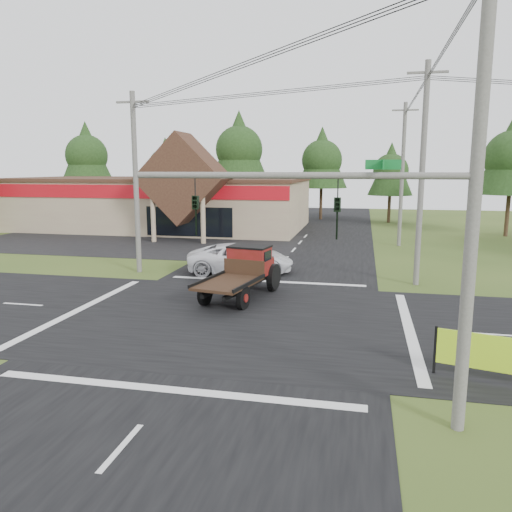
# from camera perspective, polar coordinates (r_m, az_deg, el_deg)

# --- Properties ---
(ground) EXTENTS (120.00, 120.00, 0.00)m
(ground) POSITION_cam_1_polar(r_m,az_deg,el_deg) (20.94, -2.51, -7.15)
(ground) COLOR #324719
(ground) RESTS_ON ground
(road_ns) EXTENTS (12.00, 120.00, 0.02)m
(road_ns) POSITION_cam_1_polar(r_m,az_deg,el_deg) (20.94, -2.51, -7.12)
(road_ns) COLOR black
(road_ns) RESTS_ON ground
(road_ew) EXTENTS (120.00, 12.00, 0.02)m
(road_ew) POSITION_cam_1_polar(r_m,az_deg,el_deg) (20.94, -2.51, -7.11)
(road_ew) COLOR black
(road_ew) RESTS_ON ground
(parking_apron) EXTENTS (28.00, 14.00, 0.02)m
(parking_apron) POSITION_cam_1_polar(r_m,az_deg,el_deg) (43.28, -14.18, 1.51)
(parking_apron) COLOR black
(parking_apron) RESTS_ON ground
(cvs_building) EXTENTS (30.40, 18.20, 9.19)m
(cvs_building) POSITION_cam_1_polar(r_m,az_deg,el_deg) (53.27, -10.93, 6.16)
(cvs_building) COLOR #9D816A
(cvs_building) RESTS_ON ground
(traffic_signal_mast) EXTENTS (8.12, 0.24, 7.00)m
(traffic_signal_mast) POSITION_cam_1_polar(r_m,az_deg,el_deg) (12.00, 15.47, 1.29)
(traffic_signal_mast) COLOR #595651
(traffic_signal_mast) RESTS_ON ground
(utility_pole_nr) EXTENTS (2.00, 0.30, 11.00)m
(utility_pole_nr) POSITION_cam_1_polar(r_m,az_deg,el_deg) (12.11, 23.76, 6.65)
(utility_pole_nr) COLOR #595651
(utility_pole_nr) RESTS_ON ground
(utility_pole_nw) EXTENTS (2.00, 0.30, 10.50)m
(utility_pole_nw) POSITION_cam_1_polar(r_m,az_deg,el_deg) (30.34, -13.58, 8.24)
(utility_pole_nw) COLOR #595651
(utility_pole_nw) RESTS_ON ground
(utility_pole_ne) EXTENTS (2.00, 0.30, 11.50)m
(utility_pole_ne) POSITION_cam_1_polar(r_m,az_deg,el_deg) (27.51, 18.44, 8.91)
(utility_pole_ne) COLOR #595651
(utility_pole_ne) RESTS_ON ground
(utility_pole_n) EXTENTS (2.00, 0.30, 11.20)m
(utility_pole_n) POSITION_cam_1_polar(r_m,az_deg,el_deg) (41.46, 16.37, 9.00)
(utility_pole_n) COLOR #595651
(utility_pole_n) RESTS_ON ground
(tree_row_a) EXTENTS (6.72, 6.72, 12.12)m
(tree_row_a) POSITION_cam_1_polar(r_m,az_deg,el_deg) (68.98, -18.80, 11.03)
(tree_row_a) COLOR #332316
(tree_row_a) RESTS_ON ground
(tree_row_b) EXTENTS (5.60, 5.60, 10.10)m
(tree_row_b) POSITION_cam_1_polar(r_m,az_deg,el_deg) (66.29, -10.27, 10.30)
(tree_row_b) COLOR #332316
(tree_row_b) RESTS_ON ground
(tree_row_c) EXTENTS (7.28, 7.28, 13.13)m
(tree_row_c) POSITION_cam_1_polar(r_m,az_deg,el_deg) (62.27, -1.94, 12.33)
(tree_row_c) COLOR #332316
(tree_row_c) RESTS_ON ground
(tree_row_d) EXTENTS (6.16, 6.16, 11.11)m
(tree_row_d) POSITION_cam_1_polar(r_m,az_deg,el_deg) (61.58, 7.54, 11.03)
(tree_row_d) COLOR #332316
(tree_row_d) RESTS_ON ground
(tree_row_e) EXTENTS (5.04, 5.04, 9.09)m
(tree_row_e) POSITION_cam_1_polar(r_m,az_deg,el_deg) (59.43, 15.16, 9.52)
(tree_row_e) COLOR #332316
(tree_row_e) RESTS_ON ground
(tree_side_ne) EXTENTS (6.16, 6.16, 11.11)m
(tree_side_ne) POSITION_cam_1_polar(r_m,az_deg,el_deg) (51.03, 27.26, 10.26)
(tree_side_ne) COLOR #332316
(tree_side_ne) RESTS_ON ground
(antique_flatbed_truck) EXTENTS (3.29, 6.15, 2.44)m
(antique_flatbed_truck) POSITION_cam_1_polar(r_m,az_deg,el_deg) (23.80, -1.89, -2.01)
(antique_flatbed_truck) COLOR #54140C
(antique_flatbed_truck) RESTS_ON ground
(white_pickup) EXTENTS (6.79, 4.31, 1.74)m
(white_pickup) POSITION_cam_1_polar(r_m,az_deg,el_deg) (29.73, -1.78, -0.27)
(white_pickup) COLOR silver
(white_pickup) RESTS_ON ground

